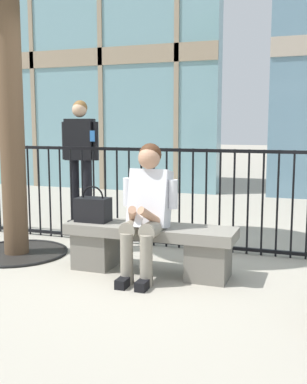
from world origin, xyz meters
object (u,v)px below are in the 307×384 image
Objects in this scene: stone_bench at (150,244)px; seated_person_with_phone at (147,206)px; handbag_on_bench at (93,209)px; bystander_at_railing at (80,152)px.

seated_person_with_phone is at bearing -82.98° from stone_bench.
bystander_at_railing is (-1.08, 1.76, 0.43)m from handbag_on_bench.
seated_person_with_phone is 3.49× the size of handbag_on_bench.
handbag_on_bench reaches higher than stone_bench.
bystander_at_railing reaches higher than seated_person_with_phone.
stone_bench is 1.32× the size of seated_person_with_phone.
seated_person_with_phone reaches higher than handbag_on_bench.
bystander_at_railing reaches higher than stone_bench.
bystander_at_railing is at bearing 133.53° from stone_bench.
handbag_on_bench is 2.11m from bystander_at_railing.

